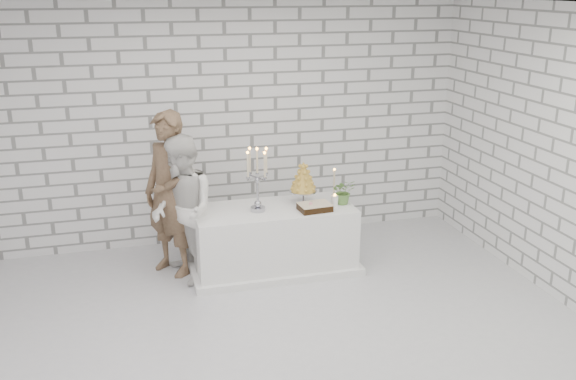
% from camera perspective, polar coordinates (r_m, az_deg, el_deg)
% --- Properties ---
extents(ground, '(6.00, 5.00, 0.01)m').
position_cam_1_polar(ground, '(6.17, -0.93, -12.72)').
color(ground, silver).
rests_on(ground, ground).
extents(ceiling, '(6.00, 5.00, 0.01)m').
position_cam_1_polar(ceiling, '(5.31, -1.10, 16.35)').
color(ceiling, white).
rests_on(ceiling, ground).
extents(wall_back, '(6.00, 0.01, 3.00)m').
position_cam_1_polar(wall_back, '(7.93, -5.50, 5.89)').
color(wall_back, white).
rests_on(wall_back, ground).
extents(wall_front, '(6.00, 0.01, 3.00)m').
position_cam_1_polar(wall_front, '(3.38, 9.73, -11.60)').
color(wall_front, white).
rests_on(wall_front, ground).
extents(wall_right, '(0.01, 5.00, 3.00)m').
position_cam_1_polar(wall_right, '(6.91, 23.92, 2.58)').
color(wall_right, white).
rests_on(wall_right, ground).
extents(cake_table, '(1.80, 0.80, 0.75)m').
position_cam_1_polar(cake_table, '(7.29, -1.28, -4.40)').
color(cake_table, white).
rests_on(cake_table, ground).
extents(groom, '(0.78, 0.81, 1.87)m').
position_cam_1_polar(groom, '(7.15, -10.60, -0.37)').
color(groom, brown).
rests_on(groom, ground).
extents(bride, '(0.78, 0.91, 1.64)m').
position_cam_1_polar(bride, '(6.97, -9.42, -1.80)').
color(bride, white).
rests_on(bride, ground).
extents(candelabra, '(0.37, 0.37, 0.73)m').
position_cam_1_polar(candelabra, '(6.95, -2.77, 0.93)').
color(candelabra, '#A4A4AE').
rests_on(candelabra, cake_table).
extents(croquembouche, '(0.37, 0.37, 0.50)m').
position_cam_1_polar(croquembouche, '(7.23, 1.38, 0.66)').
color(croquembouche, '#B78B2D').
rests_on(croquembouche, cake_table).
extents(chocolate_cake, '(0.37, 0.28, 0.08)m').
position_cam_1_polar(chocolate_cake, '(7.07, 2.42, -1.54)').
color(chocolate_cake, black).
rests_on(chocolate_cake, cake_table).
extents(pillar_candle, '(0.09, 0.09, 0.12)m').
position_cam_1_polar(pillar_candle, '(7.23, 4.22, -0.95)').
color(pillar_candle, white).
rests_on(pillar_candle, cake_table).
extents(extra_taper, '(0.08, 0.08, 0.32)m').
position_cam_1_polar(extra_taper, '(7.53, 4.17, 0.62)').
color(extra_taper, beige).
rests_on(extra_taper, cake_table).
extents(flowers, '(0.29, 0.26, 0.29)m').
position_cam_1_polar(flowers, '(7.27, 5.02, -0.13)').
color(flowers, '#406A2C').
rests_on(flowers, cake_table).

